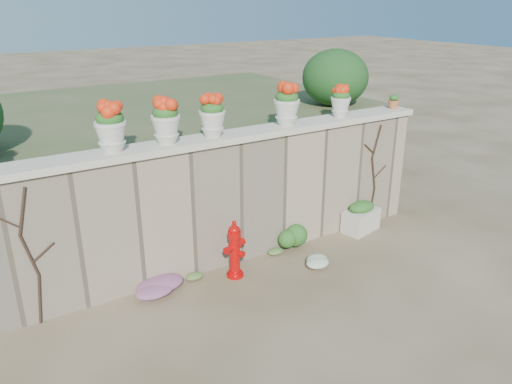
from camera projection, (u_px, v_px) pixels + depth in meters
ground at (277, 318)px, 6.67m from camera, size 80.00×80.00×0.00m
stone_wall at (212, 206)px, 7.73m from camera, size 8.00×0.40×2.00m
wall_cap at (210, 140)px, 7.35m from camera, size 8.10×0.52×0.10m
raised_fill at (140, 155)px, 10.26m from camera, size 9.00×6.00×2.00m
back_shrub_right at (335, 77)px, 9.81m from camera, size 1.30×1.30×1.10m
vine_left at (31, 256)px, 6.23m from camera, size 0.60×0.04×1.91m
vine_right at (374, 174)px, 9.17m from camera, size 0.60×0.04×1.91m
fire_hydrant at (235, 249)px, 7.53m from camera, size 0.40×0.29×0.93m
planter_box at (361, 217)px, 9.12m from camera, size 0.76×0.54×0.57m
green_shrub at (294, 237)px, 8.36m from camera, size 0.56×0.51×0.53m
magenta_clump at (164, 284)px, 7.25m from camera, size 0.90×0.60×0.24m
white_flowers at (317, 261)px, 7.92m from camera, size 0.55×0.44×0.20m
urn_pot_1 at (111, 128)px, 6.50m from camera, size 0.42×0.42×0.66m
urn_pot_2 at (166, 121)px, 6.89m from camera, size 0.41×0.41×0.64m
urn_pot_3 at (212, 116)px, 7.25m from camera, size 0.39×0.39×0.61m
urn_pot_4 at (287, 105)px, 7.90m from camera, size 0.42×0.42×0.66m
urn_pot_5 at (341, 101)px, 8.48m from camera, size 0.34×0.34×0.54m
terracotta_pot at (394, 102)px, 9.18m from camera, size 0.21×0.21×0.25m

